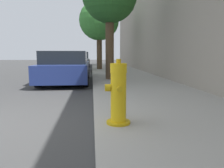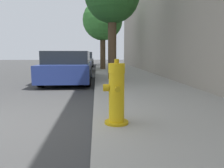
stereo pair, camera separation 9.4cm
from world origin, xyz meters
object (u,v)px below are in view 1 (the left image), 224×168
(fire_hydrant, at_px, (118,95))
(street_tree_far, at_px, (99,21))
(parked_car_far, at_px, (79,60))
(parked_car_near, at_px, (66,67))
(parked_car_mid, at_px, (73,62))

(fire_hydrant, distance_m, street_tree_far, 11.98)
(parked_car_far, bearing_deg, street_tree_far, -73.42)
(parked_car_near, relative_size, parked_car_far, 1.11)
(parked_car_near, distance_m, street_tree_far, 6.52)
(parked_car_mid, bearing_deg, parked_car_far, 89.09)
(parked_car_mid, bearing_deg, fire_hydrant, -82.03)
(fire_hydrant, bearing_deg, parked_car_far, 95.01)
(street_tree_far, bearing_deg, parked_car_far, 106.58)
(fire_hydrant, height_order, parked_car_far, parked_car_far)
(parked_car_near, height_order, parked_car_mid, parked_car_mid)
(parked_car_near, distance_m, parked_car_far, 11.26)
(parked_car_far, bearing_deg, parked_car_mid, -90.91)
(parked_car_far, height_order, street_tree_far, street_tree_far)
(parked_car_mid, height_order, street_tree_far, street_tree_far)
(parked_car_near, bearing_deg, parked_car_mid, 91.83)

